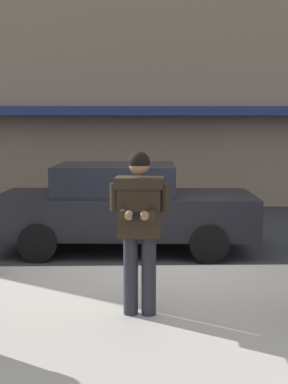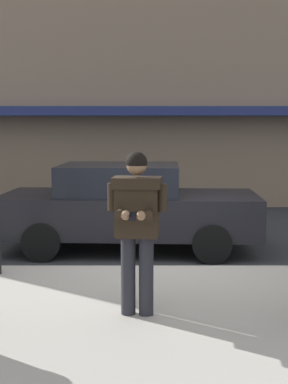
{
  "view_description": "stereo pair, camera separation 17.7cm",
  "coord_description": "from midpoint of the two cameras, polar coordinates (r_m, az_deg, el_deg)",
  "views": [
    {
      "loc": [
        -0.5,
        -7.99,
        2.22
      ],
      "look_at": [
        -0.35,
        -2.14,
        1.49
      ],
      "focal_mm": 50.0,
      "sensor_mm": 36.0,
      "label": 1
    },
    {
      "loc": [
        -0.33,
        -7.99,
        2.22
      ],
      "look_at": [
        -0.35,
        -2.14,
        1.49
      ],
      "focal_mm": 50.0,
      "sensor_mm": 36.0,
      "label": 2
    }
  ],
  "objects": [
    {
      "name": "ground_plane",
      "position": [
        8.31,
        1.44,
        -8.41
      ],
      "size": [
        80.0,
        80.0,
        0.0
      ],
      "primitive_type": "plane",
      "color": "#2B2D30"
    },
    {
      "name": "curb_paint_line",
      "position": [
        8.46,
        8.27,
        -8.17
      ],
      "size": [
        28.0,
        0.12,
        0.01
      ],
      "primitive_type": "cube",
      "color": "silver",
      "rests_on": "ground"
    },
    {
      "name": "parked_sedan_mid",
      "position": [
        9.51,
        -2.72,
        -1.57
      ],
      "size": [
        4.58,
        2.09,
        1.54
      ],
      "color": "black",
      "rests_on": "ground"
    },
    {
      "name": "man_texting_on_phone",
      "position": [
        5.79,
        -1.36,
        -2.54
      ],
      "size": [
        0.65,
        0.61,
        1.81
      ],
      "color": "#23232B",
      "rests_on": "sidewalk"
    },
    {
      "name": "sidewalk",
      "position": [
        5.75,
        13.33,
        -15.05
      ],
      "size": [
        32.0,
        5.3,
        0.14
      ],
      "primitive_type": "cube",
      "color": "#A8A399",
      "rests_on": "ground"
    }
  ]
}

